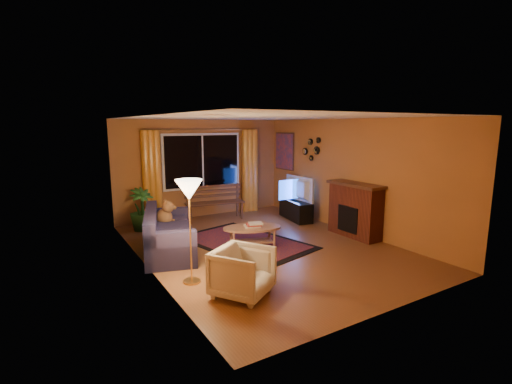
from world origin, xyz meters
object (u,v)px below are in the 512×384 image
sofa (170,231)px  tv_console (296,210)px  bench (215,211)px  floor_lamp (190,232)px  armchair (243,270)px  coffee_table (252,237)px

sofa → tv_console: 3.60m
bench → tv_console: size_ratio=1.26×
bench → floor_lamp: floor_lamp is taller
sofa → armchair: (0.28, -2.31, -0.03)m
armchair → tv_console: armchair is taller
bench → tv_console: (1.77, -1.01, 0.02)m
armchair → coffee_table: (1.17, 1.72, -0.17)m
tv_console → coffee_table: bearing=-137.1°
bench → floor_lamp: 3.83m
bench → tv_console: tv_console is taller
floor_lamp → tv_console: floor_lamp is taller
bench → armchair: size_ratio=1.94×
sofa → coffee_table: sofa is taller
sofa → armchair: 2.32m
floor_lamp → coffee_table: size_ratio=1.40×
armchair → sofa: bearing=64.3°
floor_lamp → coffee_table: 1.97m
armchair → tv_console: bearing=10.5°
bench → sofa: size_ratio=0.73×
bench → armchair: armchair is taller
bench → tv_console: bearing=-20.5°
sofa → armchair: size_ratio=2.64×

